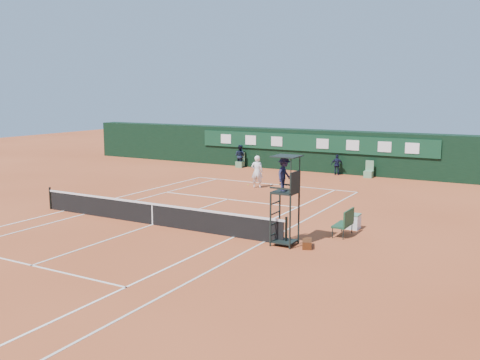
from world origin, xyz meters
name	(u,v)px	position (x,y,z in m)	size (l,w,h in m)	color
ground	(153,225)	(0.00, 0.00, 0.00)	(90.00, 90.00, 0.00)	#B8532B
court_lines	(153,225)	(0.00, 0.00, 0.01)	(11.05, 23.85, 0.01)	silver
tennis_net	(152,213)	(0.00, 0.00, 0.51)	(12.90, 0.10, 1.10)	black
back_wall	(314,150)	(0.00, 18.74, 1.51)	(40.00, 1.65, 3.00)	black
linesman_chair_left	(240,163)	(-5.50, 17.48, 0.32)	(0.55, 0.50, 1.15)	#548159
linesman_chair_right	(369,173)	(4.50, 17.48, 0.32)	(0.55, 0.50, 1.15)	#5E9067
umpire_chair	(285,181)	(6.33, -0.01, 2.46)	(0.96, 0.95, 3.42)	black
player_bench	(345,222)	(7.92, 2.36, 0.60)	(0.55, 1.20, 1.10)	#194028
tennis_bag	(307,244)	(7.20, 0.13, 0.14)	(0.34, 0.77, 0.29)	black
cooler	(353,221)	(7.84, 3.65, 0.33)	(0.57, 0.57, 0.65)	silver
tennis_ball	(248,185)	(-1.14, 10.77, 0.04)	(0.07, 0.07, 0.07)	#ABC92E
player	(257,172)	(-0.28, 10.33, 0.98)	(0.72, 0.47, 1.97)	white
ball_kid_left	(240,156)	(-5.56, 17.54, 0.87)	(0.84, 0.66, 1.73)	black
ball_kid_right	(337,165)	(2.25, 17.50, 0.72)	(0.84, 0.35, 1.44)	black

